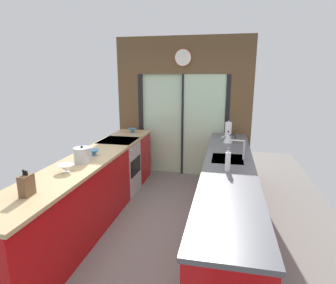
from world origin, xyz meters
name	(u,v)px	position (x,y,z in m)	size (l,w,h in m)	color
ground_plane	(163,214)	(0.00, 0.60, -0.01)	(5.04, 7.60, 0.02)	slate
back_wall_unit	(183,99)	(0.00, 2.40, 1.53)	(2.64, 0.12, 2.70)	brown
left_counter_run	(88,192)	(-0.91, 0.13, 0.47)	(0.62, 3.80, 0.92)	#AD0C0F
right_counter_run	(227,199)	(0.91, 0.30, 0.46)	(0.62, 3.80, 0.92)	#AD0C0F
sink_faucet	(241,146)	(1.06, 0.55, 1.09)	(0.19, 0.02, 0.26)	#B7BABC
oven_range	(120,166)	(-0.91, 1.25, 0.46)	(0.60, 0.60, 0.92)	#B7BABC
mixing_bowl_near	(66,168)	(-0.89, -0.36, 0.97)	(0.18, 0.18, 0.09)	silver
mixing_bowl_mid	(94,152)	(-0.89, 0.32, 0.96)	(0.15, 0.15, 0.08)	teal
mixing_bowl_far	(132,130)	(-0.89, 1.91, 0.96)	(0.16, 0.16, 0.08)	teal
knife_block	(27,185)	(-0.89, -1.00, 1.02)	(0.08, 0.14, 0.25)	brown
stock_pot	(82,155)	(-0.89, 0.01, 1.02)	(0.21, 0.21, 0.21)	#B7BABC
kettle	(228,137)	(0.89, 1.47, 1.01)	(0.24, 0.15, 0.19)	#B7BABC
soap_bottle	(228,161)	(0.89, 0.06, 1.04)	(0.06, 0.06, 0.27)	silver
paper_towel_roll	(228,130)	(0.89, 1.90, 1.05)	(0.13, 0.13, 0.29)	#B7BABC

